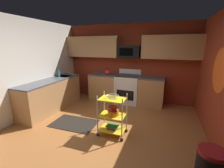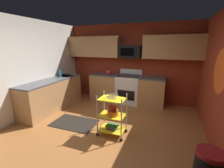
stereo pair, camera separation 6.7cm
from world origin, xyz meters
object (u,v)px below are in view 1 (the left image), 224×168
(rolling_cart, at_px, (112,115))
(microwave, at_px, (129,52))
(mixing_bowl_small, at_px, (113,108))
(kettle, at_px, (108,72))
(fruit_bowl, at_px, (112,96))
(mixing_bowl_large, at_px, (113,112))
(oven_range, at_px, (128,89))
(dish_soap_bottle, at_px, (59,74))
(book_stack, at_px, (112,127))

(rolling_cart, bearing_deg, microwave, 94.91)
(mixing_bowl_small, bearing_deg, kettle, 114.23)
(rolling_cart, distance_m, fruit_bowl, 0.42)
(mixing_bowl_small, bearing_deg, rolling_cart, 132.34)
(microwave, xyz_separation_m, mixing_bowl_small, (0.20, -2.14, -1.08))
(microwave, height_order, rolling_cart, microwave)
(mixing_bowl_small, bearing_deg, fruit_bowl, 132.34)
(mixing_bowl_large, bearing_deg, microwave, 95.45)
(oven_range, xyz_separation_m, dish_soap_bottle, (-2.03, -0.92, 0.54))
(mixing_bowl_small, height_order, book_stack, mixing_bowl_small)
(fruit_bowl, height_order, kettle, kettle)
(rolling_cart, relative_size, book_stack, 3.45)
(oven_range, bearing_deg, mixing_bowl_small, -84.51)
(oven_range, bearing_deg, rolling_cart, -84.85)
(mixing_bowl_large, bearing_deg, book_stack, 180.00)
(microwave, bearing_deg, book_stack, -85.09)
(book_stack, bearing_deg, kettle, 114.07)
(oven_range, relative_size, rolling_cart, 1.20)
(rolling_cart, bearing_deg, book_stack, -165.96)
(fruit_bowl, distance_m, kettle, 2.21)
(rolling_cart, height_order, book_stack, rolling_cart)
(rolling_cart, height_order, kettle, kettle)
(book_stack, xyz_separation_m, kettle, (-0.90, 2.01, 0.82))
(microwave, distance_m, kettle, 1.01)
(oven_range, xyz_separation_m, mixing_bowl_small, (0.20, -2.03, 0.14))
(dish_soap_bottle, bearing_deg, rolling_cart, -26.39)
(oven_range, relative_size, microwave, 1.57)
(kettle, bearing_deg, mixing_bowl_large, -65.45)
(mixing_bowl_small, xyz_separation_m, book_stack, (-0.01, 0.01, -0.44))
(mixing_bowl_large, xyz_separation_m, mixing_bowl_small, (-0.01, -0.01, 0.10))
(oven_range, distance_m, mixing_bowl_large, 2.03)
(rolling_cart, xyz_separation_m, kettle, (-0.90, 2.01, 0.54))
(kettle, bearing_deg, microwave, 8.60)
(fruit_bowl, relative_size, mixing_bowl_small, 1.49)
(mixing_bowl_large, bearing_deg, fruit_bowl, 180.00)
(microwave, distance_m, fruit_bowl, 2.28)
(mixing_bowl_small, relative_size, dish_soap_bottle, 0.91)
(microwave, height_order, fruit_bowl, microwave)
(mixing_bowl_large, height_order, kettle, kettle)
(rolling_cart, xyz_separation_m, mixing_bowl_small, (0.01, -0.01, 0.17))
(dish_soap_bottle, bearing_deg, fruit_bowl, -26.39)
(mixing_bowl_large, relative_size, book_stack, 0.95)
(microwave, bearing_deg, mixing_bowl_large, -84.55)
(rolling_cart, distance_m, kettle, 2.27)
(oven_range, height_order, kettle, kettle)
(fruit_bowl, height_order, dish_soap_bottle, dish_soap_bottle)
(oven_range, relative_size, book_stack, 4.14)
(microwave, xyz_separation_m, rolling_cart, (0.18, -2.12, -1.25))
(mixing_bowl_large, distance_m, kettle, 2.26)
(microwave, xyz_separation_m, mixing_bowl_large, (0.20, -2.12, -1.18))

